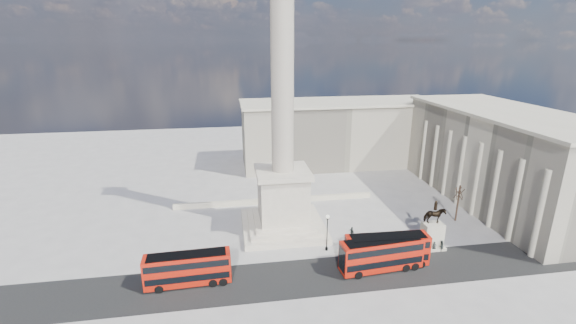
{
  "coord_description": "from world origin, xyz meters",
  "views": [
    {
      "loc": [
        -8.63,
        -55.16,
        31.43
      ],
      "look_at": [
        0.38,
        1.78,
        13.16
      ],
      "focal_mm": 24.0,
      "sensor_mm": 36.0,
      "label": 1
    }
  ],
  "objects_px": {
    "red_bus_a": "(188,269)",
    "red_bus_c": "(382,254)",
    "nelsons_column": "(283,158)",
    "pedestrian_crossing": "(352,232)",
    "victorian_lamp": "(327,230)",
    "pedestrian_standing": "(441,246)",
    "equestrian_statue": "(432,232)",
    "red_bus_b": "(387,250)",
    "pedestrian_walking": "(434,247)"
  },
  "relations": [
    {
      "from": "victorian_lamp",
      "to": "pedestrian_walking",
      "type": "height_order",
      "value": "victorian_lamp"
    },
    {
      "from": "pedestrian_standing",
      "to": "pedestrian_crossing",
      "type": "height_order",
      "value": "pedestrian_crossing"
    },
    {
      "from": "red_bus_a",
      "to": "pedestrian_standing",
      "type": "height_order",
      "value": "red_bus_a"
    },
    {
      "from": "pedestrian_crossing",
      "to": "red_bus_a",
      "type": "bearing_deg",
      "value": 88.98
    },
    {
      "from": "pedestrian_walking",
      "to": "red_bus_a",
      "type": "bearing_deg",
      "value": -161.35
    },
    {
      "from": "red_bus_c",
      "to": "equestrian_statue",
      "type": "distance_m",
      "value": 11.26
    },
    {
      "from": "nelsons_column",
      "to": "red_bus_b",
      "type": "height_order",
      "value": "nelsons_column"
    },
    {
      "from": "equestrian_statue",
      "to": "pedestrian_crossing",
      "type": "distance_m",
      "value": 12.61
    },
    {
      "from": "victorian_lamp",
      "to": "pedestrian_standing",
      "type": "distance_m",
      "value": 17.98
    },
    {
      "from": "victorian_lamp",
      "to": "pedestrian_crossing",
      "type": "bearing_deg",
      "value": 32.91
    },
    {
      "from": "nelsons_column",
      "to": "victorian_lamp",
      "type": "bearing_deg",
      "value": -55.92
    },
    {
      "from": "red_bus_b",
      "to": "equestrian_statue",
      "type": "distance_m",
      "value": 9.74
    },
    {
      "from": "red_bus_a",
      "to": "pedestrian_walking",
      "type": "height_order",
      "value": "red_bus_a"
    },
    {
      "from": "red_bus_c",
      "to": "equestrian_statue",
      "type": "bearing_deg",
      "value": 19.67
    },
    {
      "from": "victorian_lamp",
      "to": "pedestrian_crossing",
      "type": "xyz_separation_m",
      "value": [
        5.17,
        3.35,
        -2.6
      ]
    },
    {
      "from": "equestrian_statue",
      "to": "pedestrian_standing",
      "type": "relative_size",
      "value": 4.43
    },
    {
      "from": "nelsons_column",
      "to": "victorian_lamp",
      "type": "distance_m",
      "value": 13.82
    },
    {
      "from": "red_bus_b",
      "to": "equestrian_statue",
      "type": "bearing_deg",
      "value": 24.55
    },
    {
      "from": "pedestrian_walking",
      "to": "pedestrian_standing",
      "type": "bearing_deg",
      "value": 14.57
    },
    {
      "from": "red_bus_b",
      "to": "red_bus_a",
      "type": "bearing_deg",
      "value": -177.62
    },
    {
      "from": "red_bus_c",
      "to": "pedestrian_crossing",
      "type": "distance_m",
      "value": 10.05
    },
    {
      "from": "victorian_lamp",
      "to": "pedestrian_standing",
      "type": "bearing_deg",
      "value": -10.01
    },
    {
      "from": "pedestrian_walking",
      "to": "nelsons_column",
      "type": "bearing_deg",
      "value": 167.04
    },
    {
      "from": "pedestrian_crossing",
      "to": "pedestrian_walking",
      "type": "bearing_deg",
      "value": -140.37
    },
    {
      "from": "red_bus_a",
      "to": "equestrian_statue",
      "type": "bearing_deg",
      "value": 3.82
    },
    {
      "from": "red_bus_b",
      "to": "pedestrian_walking",
      "type": "relative_size",
      "value": 7.07
    },
    {
      "from": "pedestrian_standing",
      "to": "nelsons_column",
      "type": "bearing_deg",
      "value": -42.25
    },
    {
      "from": "red_bus_b",
      "to": "pedestrian_walking",
      "type": "distance_m",
      "value": 9.33
    },
    {
      "from": "nelsons_column",
      "to": "victorian_lamp",
      "type": "xyz_separation_m",
      "value": [
        5.69,
        -8.41,
        -9.37
      ]
    },
    {
      "from": "red_bus_c",
      "to": "pedestrian_standing",
      "type": "height_order",
      "value": "red_bus_c"
    },
    {
      "from": "pedestrian_walking",
      "to": "red_bus_b",
      "type": "bearing_deg",
      "value": -149.87
    },
    {
      "from": "red_bus_c",
      "to": "pedestrian_standing",
      "type": "xyz_separation_m",
      "value": [
        11.22,
        3.42,
        -1.62
      ]
    },
    {
      "from": "red_bus_b",
      "to": "pedestrian_walking",
      "type": "bearing_deg",
      "value": 17.59
    },
    {
      "from": "red_bus_a",
      "to": "victorian_lamp",
      "type": "distance_m",
      "value": 21.29
    },
    {
      "from": "equestrian_statue",
      "to": "pedestrian_walking",
      "type": "relative_size",
      "value": 4.72
    },
    {
      "from": "pedestrian_walking",
      "to": "red_bus_c",
      "type": "bearing_deg",
      "value": -146.69
    },
    {
      "from": "nelsons_column",
      "to": "red_bus_b",
      "type": "bearing_deg",
      "value": -46.56
    },
    {
      "from": "nelsons_column",
      "to": "red_bus_a",
      "type": "distance_m",
      "value": 23.0
    },
    {
      "from": "red_bus_a",
      "to": "red_bus_b",
      "type": "xyz_separation_m",
      "value": [
        28.01,
        0.17,
        0.15
      ]
    },
    {
      "from": "nelsons_column",
      "to": "equestrian_statue",
      "type": "bearing_deg",
      "value": -24.73
    },
    {
      "from": "red_bus_a",
      "to": "red_bus_c",
      "type": "relative_size",
      "value": 0.94
    },
    {
      "from": "pedestrian_walking",
      "to": "victorian_lamp",
      "type": "bearing_deg",
      "value": -176.12
    },
    {
      "from": "equestrian_statue",
      "to": "pedestrian_crossing",
      "type": "relative_size",
      "value": 4.26
    },
    {
      "from": "nelsons_column",
      "to": "pedestrian_walking",
      "type": "height_order",
      "value": "nelsons_column"
    },
    {
      "from": "victorian_lamp",
      "to": "pedestrian_standing",
      "type": "height_order",
      "value": "victorian_lamp"
    },
    {
      "from": "red_bus_b",
      "to": "equestrian_statue",
      "type": "height_order",
      "value": "equestrian_statue"
    },
    {
      "from": "red_bus_a",
      "to": "pedestrian_crossing",
      "type": "bearing_deg",
      "value": 17.27
    },
    {
      "from": "pedestrian_standing",
      "to": "pedestrian_crossing",
      "type": "xyz_separation_m",
      "value": [
        -12.35,
        6.44,
        0.04
      ]
    },
    {
      "from": "red_bus_c",
      "to": "red_bus_a",
      "type": "bearing_deg",
      "value": 173.38
    },
    {
      "from": "red_bus_a",
      "to": "red_bus_c",
      "type": "height_order",
      "value": "red_bus_c"
    }
  ]
}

